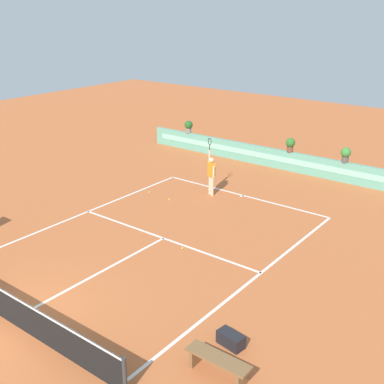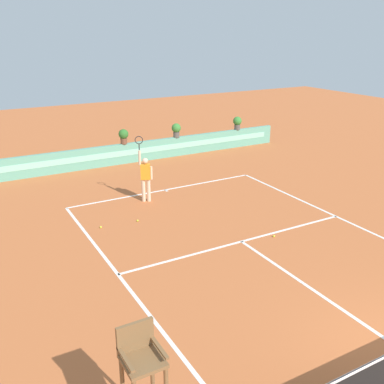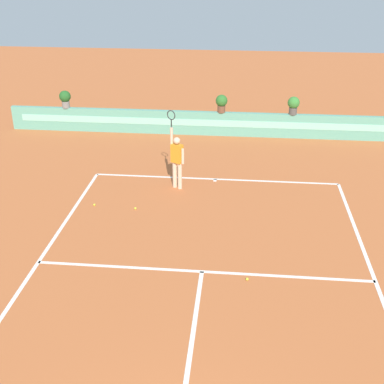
{
  "view_description": "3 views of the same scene",
  "coord_description": "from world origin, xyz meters",
  "px_view_note": "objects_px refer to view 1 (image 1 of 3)",
  "views": [
    {
      "loc": [
        10.73,
        -5.84,
        7.99
      ],
      "look_at": [
        -0.48,
        8.75,
        1.0
      ],
      "focal_mm": 45.96,
      "sensor_mm": 36.0,
      "label": 1
    },
    {
      "loc": [
        -7.53,
        -3.85,
        6.3
      ],
      "look_at": [
        -0.48,
        8.75,
        1.0
      ],
      "focal_mm": 41.65,
      "sensor_mm": 36.0,
      "label": 2
    },
    {
      "loc": [
        0.78,
        -3.81,
        7.1
      ],
      "look_at": [
        -0.48,
        8.75,
        1.0
      ],
      "focal_mm": 47.43,
      "sensor_mm": 36.0,
      "label": 3
    }
  ],
  "objects_px": {
    "bench_courtside": "(218,362)",
    "potted_plant_far_left": "(189,126)",
    "tennis_ball_mid_court": "(149,192)",
    "gear_bag": "(231,339)",
    "tennis_ball_near_baseline": "(169,199)",
    "potted_plant_right": "(346,154)",
    "potted_plant_centre": "(290,144)",
    "tennis_player": "(211,173)",
    "tennis_ball_by_sideline": "(183,248)"
  },
  "relations": [
    {
      "from": "gear_bag",
      "to": "potted_plant_centre",
      "type": "xyz_separation_m",
      "value": [
        -5.34,
        13.58,
        1.23
      ]
    },
    {
      "from": "gear_bag",
      "to": "potted_plant_right",
      "type": "height_order",
      "value": "potted_plant_right"
    },
    {
      "from": "gear_bag",
      "to": "tennis_ball_by_sideline",
      "type": "relative_size",
      "value": 10.29
    },
    {
      "from": "gear_bag",
      "to": "tennis_ball_mid_court",
      "type": "bearing_deg",
      "value": 142.75
    },
    {
      "from": "tennis_ball_by_sideline",
      "to": "potted_plant_far_left",
      "type": "xyz_separation_m",
      "value": [
        -7.69,
        10.24,
        1.38
      ]
    },
    {
      "from": "bench_courtside",
      "to": "tennis_ball_mid_court",
      "type": "distance_m",
      "value": 12.08
    },
    {
      "from": "gear_bag",
      "to": "tennis_player",
      "type": "xyz_separation_m",
      "value": [
        -6.51,
        8.29,
        0.87
      ]
    },
    {
      "from": "tennis_player",
      "to": "tennis_ball_mid_court",
      "type": "relative_size",
      "value": 38.01
    },
    {
      "from": "tennis_ball_near_baseline",
      "to": "potted_plant_right",
      "type": "relative_size",
      "value": 0.09
    },
    {
      "from": "potted_plant_centre",
      "to": "tennis_ball_near_baseline",
      "type": "bearing_deg",
      "value": -107.77
    },
    {
      "from": "potted_plant_far_left",
      "to": "bench_courtside",
      "type": "bearing_deg",
      "value": -50.09
    },
    {
      "from": "tennis_player",
      "to": "potted_plant_right",
      "type": "xyz_separation_m",
      "value": [
        4.06,
        5.29,
        0.36
      ]
    },
    {
      "from": "gear_bag",
      "to": "bench_courtside",
      "type": "bearing_deg",
      "value": -71.81
    },
    {
      "from": "bench_courtside",
      "to": "potted_plant_right",
      "type": "xyz_separation_m",
      "value": [
        -2.8,
        14.65,
        1.04
      ]
    },
    {
      "from": "bench_courtside",
      "to": "tennis_player",
      "type": "bearing_deg",
      "value": 126.23
    },
    {
      "from": "tennis_player",
      "to": "potted_plant_centre",
      "type": "xyz_separation_m",
      "value": [
        1.16,
        5.29,
        0.36
      ]
    },
    {
      "from": "bench_courtside",
      "to": "tennis_player",
      "type": "relative_size",
      "value": 0.62
    },
    {
      "from": "tennis_ball_near_baseline",
      "to": "tennis_ball_by_sideline",
      "type": "distance_m",
      "value": 4.7
    },
    {
      "from": "bench_courtside",
      "to": "potted_plant_far_left",
      "type": "relative_size",
      "value": 2.21
    },
    {
      "from": "tennis_ball_near_baseline",
      "to": "potted_plant_far_left",
      "type": "bearing_deg",
      "value": 121.98
    },
    {
      "from": "tennis_ball_mid_court",
      "to": "potted_plant_right",
      "type": "xyz_separation_m",
      "value": [
        6.42,
        6.84,
        1.38
      ]
    },
    {
      "from": "bench_courtside",
      "to": "gear_bag",
      "type": "relative_size",
      "value": 2.29
    },
    {
      "from": "potted_plant_centre",
      "to": "potted_plant_far_left",
      "type": "relative_size",
      "value": 1.0
    },
    {
      "from": "tennis_ball_by_sideline",
      "to": "tennis_player",
      "type": "bearing_deg",
      "value": 114.9
    },
    {
      "from": "tennis_ball_by_sideline",
      "to": "tennis_ball_near_baseline",
      "type": "bearing_deg",
      "value": 135.58
    },
    {
      "from": "tennis_ball_by_sideline",
      "to": "potted_plant_right",
      "type": "height_order",
      "value": "potted_plant_right"
    },
    {
      "from": "potted_plant_far_left",
      "to": "tennis_ball_by_sideline",
      "type": "bearing_deg",
      "value": -53.07
    },
    {
      "from": "potted_plant_centre",
      "to": "tennis_player",
      "type": "bearing_deg",
      "value": -102.41
    },
    {
      "from": "tennis_ball_near_baseline",
      "to": "potted_plant_far_left",
      "type": "xyz_separation_m",
      "value": [
        -4.34,
        6.95,
        1.38
      ]
    },
    {
      "from": "tennis_ball_near_baseline",
      "to": "gear_bag",
      "type": "bearing_deg",
      "value": -41.23
    },
    {
      "from": "tennis_player",
      "to": "potted_plant_centre",
      "type": "distance_m",
      "value": 5.43
    },
    {
      "from": "gear_bag",
      "to": "tennis_ball_mid_court",
      "type": "distance_m",
      "value": 11.13
    },
    {
      "from": "bench_courtside",
      "to": "tennis_player",
      "type": "distance_m",
      "value": 11.63
    },
    {
      "from": "tennis_ball_near_baseline",
      "to": "potted_plant_centre",
      "type": "distance_m",
      "value": 7.42
    },
    {
      "from": "bench_courtside",
      "to": "potted_plant_centre",
      "type": "bearing_deg",
      "value": 111.24
    },
    {
      "from": "tennis_player",
      "to": "potted_plant_centre",
      "type": "height_order",
      "value": "tennis_player"
    },
    {
      "from": "bench_courtside",
      "to": "tennis_ball_near_baseline",
      "type": "height_order",
      "value": "bench_courtside"
    },
    {
      "from": "tennis_player",
      "to": "tennis_ball_mid_court",
      "type": "xyz_separation_m",
      "value": [
        -2.35,
        -1.55,
        -1.02
      ]
    },
    {
      "from": "gear_bag",
      "to": "potted_plant_centre",
      "type": "distance_m",
      "value": 14.64
    },
    {
      "from": "tennis_ball_by_sideline",
      "to": "tennis_ball_mid_court",
      "type": "bearing_deg",
      "value": 143.85
    },
    {
      "from": "bench_courtside",
      "to": "potted_plant_centre",
      "type": "height_order",
      "value": "potted_plant_centre"
    },
    {
      "from": "tennis_ball_near_baseline",
      "to": "potted_plant_far_left",
      "type": "distance_m",
      "value": 8.3
    },
    {
      "from": "tennis_ball_near_baseline",
      "to": "potted_plant_right",
      "type": "bearing_deg",
      "value": 53.58
    },
    {
      "from": "tennis_ball_mid_court",
      "to": "potted_plant_far_left",
      "type": "relative_size",
      "value": 0.09
    },
    {
      "from": "gear_bag",
      "to": "tennis_ball_near_baseline",
      "type": "xyz_separation_m",
      "value": [
        -7.57,
        6.63,
        -0.15
      ]
    },
    {
      "from": "potted_plant_centre",
      "to": "potted_plant_right",
      "type": "xyz_separation_m",
      "value": [
        2.9,
        0.0,
        0.0
      ]
    },
    {
      "from": "tennis_ball_near_baseline",
      "to": "tennis_ball_mid_court",
      "type": "relative_size",
      "value": 1.0
    },
    {
      "from": "tennis_ball_near_baseline",
      "to": "potted_plant_centre",
      "type": "relative_size",
      "value": 0.09
    },
    {
      "from": "tennis_player",
      "to": "tennis_ball_mid_court",
      "type": "height_order",
      "value": "tennis_player"
    },
    {
      "from": "gear_bag",
      "to": "potted_plant_far_left",
      "type": "relative_size",
      "value": 0.97
    }
  ]
}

